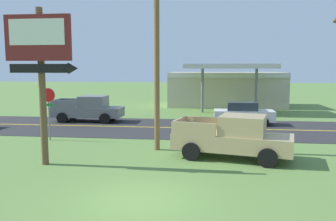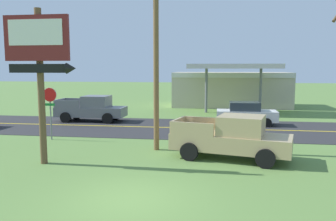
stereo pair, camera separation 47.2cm
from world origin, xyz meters
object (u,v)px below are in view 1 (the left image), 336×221
(gas_station, at_px, (226,88))
(pickup_tan_parked_on_lawn, at_px, (234,137))
(stop_sign, at_px, (49,104))
(utility_pole, at_px, (157,54))
(car_white_far_lane, at_px, (243,113))
(motel_sign, at_px, (41,58))
(pickup_grey_on_road, at_px, (89,109))

(gas_station, height_order, pickup_tan_parked_on_lawn, gas_station)
(stop_sign, height_order, utility_pole, utility_pole)
(stop_sign, relative_size, car_white_far_lane, 0.70)
(stop_sign, distance_m, gas_station, 21.93)
(motel_sign, height_order, utility_pole, utility_pole)
(stop_sign, height_order, pickup_grey_on_road, stop_sign)
(pickup_tan_parked_on_lawn, relative_size, car_white_far_lane, 1.31)
(utility_pole, bearing_deg, stop_sign, 166.19)
(motel_sign, xyz_separation_m, stop_sign, (-2.12, 4.83, -2.42))
(motel_sign, bearing_deg, pickup_grey_on_road, 101.10)
(pickup_grey_on_road, bearing_deg, pickup_tan_parked_on_lawn, -43.47)
(pickup_grey_on_road, bearing_deg, utility_pole, -52.25)
(motel_sign, distance_m, car_white_far_lane, 15.29)
(stop_sign, distance_m, pickup_grey_on_road, 6.93)
(pickup_grey_on_road, bearing_deg, car_white_far_lane, 0.00)
(motel_sign, bearing_deg, utility_pole, 37.82)
(utility_pole, xyz_separation_m, gas_station, (4.28, 20.75, -2.74))
(motel_sign, xyz_separation_m, pickup_tan_parked_on_lawn, (7.86, 2.05, -3.49))
(utility_pole, bearing_deg, motel_sign, -142.18)
(motel_sign, height_order, gas_station, motel_sign)
(motel_sign, bearing_deg, stop_sign, 113.73)
(pickup_grey_on_road, bearing_deg, gas_station, 48.83)
(stop_sign, xyz_separation_m, pickup_grey_on_road, (-0.17, 6.85, -1.06))
(stop_sign, bearing_deg, pickup_tan_parked_on_lawn, -15.55)
(pickup_tan_parked_on_lawn, relative_size, pickup_grey_on_road, 1.06)
(motel_sign, bearing_deg, car_white_far_lane, 51.83)
(pickup_tan_parked_on_lawn, bearing_deg, gas_station, 88.35)
(utility_pole, height_order, pickup_tan_parked_on_lawn, utility_pole)
(utility_pole, bearing_deg, gas_station, 78.34)
(stop_sign, height_order, gas_station, gas_station)
(car_white_far_lane, bearing_deg, utility_pole, -120.57)
(utility_pole, relative_size, gas_station, 0.73)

